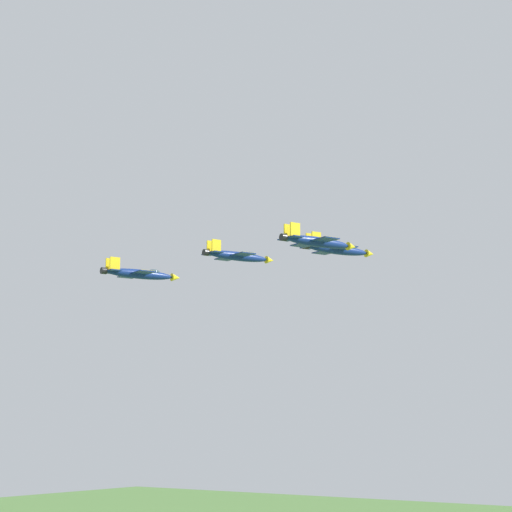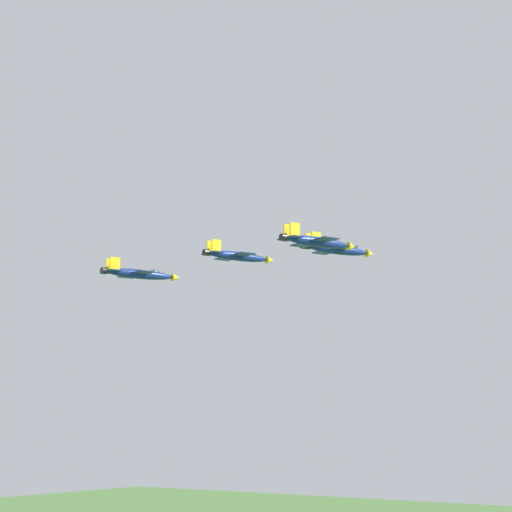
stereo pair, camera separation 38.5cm
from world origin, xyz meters
TOP-DOWN VIEW (x-y plane):
  - jet_lead at (-27.06, -28.65)m, footprint 14.86×9.74m
  - jet_left_wingman at (-18.46, -43.77)m, footprint 14.34×9.33m
  - jet_right_wingman at (-10.75, -22.60)m, footprint 14.34×9.34m
  - jet_left_outer at (-9.86, -58.89)m, footprint 14.93×9.77m

SIDE VIEW (x-z plane):
  - jet_left_outer at x=-9.86m, z-range 86.75..90.01m
  - jet_right_wingman at x=-10.75m, z-range 88.69..91.80m
  - jet_left_wingman at x=-18.46m, z-range 89.69..92.80m
  - jet_lead at x=-27.06m, z-range 90.48..93.73m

